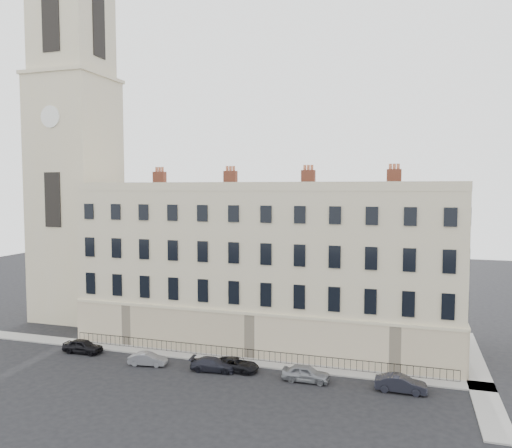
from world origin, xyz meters
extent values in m
plane|color=black|center=(0.00, 0.00, 0.00)|extent=(160.00, 160.00, 0.00)
cube|color=beige|center=(-6.00, 12.00, 7.50)|extent=(36.00, 12.00, 15.00)
cube|color=beige|center=(-6.00, 5.92, 2.00)|extent=(36.10, 0.18, 4.00)
cube|color=beige|center=(12.08, 12.00, 2.00)|extent=(0.18, 12.10, 4.00)
cube|color=beige|center=(-6.00, 6.15, 15.40)|extent=(36.00, 0.35, 0.80)
cube|color=beige|center=(11.85, 12.00, 15.40)|extent=(0.35, 12.00, 0.80)
cube|color=brown|center=(-18.00, 12.00, 16.00)|extent=(1.30, 0.70, 2.00)
cube|color=brown|center=(-10.00, 12.00, 16.00)|extent=(1.30, 0.70, 2.00)
cube|color=brown|center=(-2.00, 12.00, 16.00)|extent=(1.30, 0.70, 2.00)
cube|color=brown|center=(6.00, 12.00, 16.00)|extent=(1.30, 0.70, 2.00)
cube|color=beige|center=(-30.00, 14.00, 14.00)|extent=(8.00, 8.00, 28.00)
cube|color=beige|center=(-30.00, 14.00, 33.00)|extent=(7.04, 7.04, 10.00)
cube|color=black|center=(-30.00, 10.43, 33.50)|extent=(2.20, 0.14, 7.00)
cylinder|color=white|center=(-30.00, 9.94, 23.00)|extent=(2.40, 0.14, 2.40)
cube|color=gray|center=(-10.00, 5.00, 0.06)|extent=(48.00, 2.00, 0.12)
cube|color=gray|center=(13.00, 8.00, 0.06)|extent=(2.00, 24.00, 0.12)
cube|color=black|center=(-6.00, 5.40, 1.02)|extent=(35.00, 0.04, 0.04)
cube|color=black|center=(-6.00, 5.40, 0.12)|extent=(35.00, 0.04, 0.04)
imported|color=black|center=(-21.26, 2.83, 0.64)|extent=(3.79, 1.61, 1.28)
imported|color=slate|center=(-13.88, 1.75, 0.54)|extent=(3.42, 1.66, 1.08)
imported|color=black|center=(-7.97, 2.15, 0.56)|extent=(4.02, 1.97, 1.12)
imported|color=black|center=(-6.12, 2.79, 0.53)|extent=(3.99, 2.21, 1.06)
imported|color=gray|center=(-0.13, 2.24, 0.64)|extent=(3.80, 1.56, 1.29)
imported|color=black|center=(7.08, 2.31, 0.63)|extent=(3.82, 1.36, 1.26)
camera|label=1|loc=(7.49, -35.64, 15.23)|focal=35.00mm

